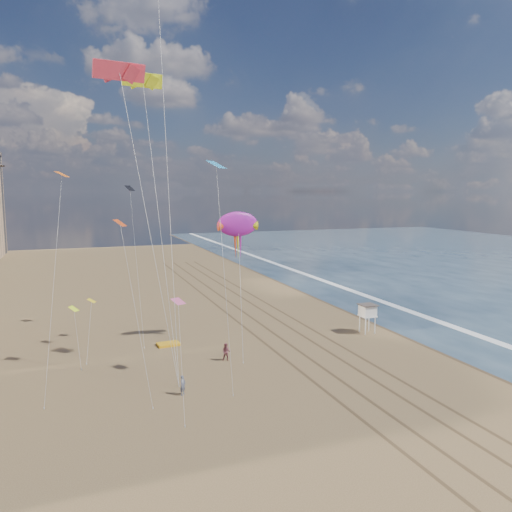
{
  "coord_description": "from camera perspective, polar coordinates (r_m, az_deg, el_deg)",
  "views": [
    {
      "loc": [
        -20.43,
        -25.73,
        16.63
      ],
      "look_at": [
        -1.52,
        26.0,
        9.5
      ],
      "focal_mm": 35.0,
      "sensor_mm": 36.0,
      "label": 1
    }
  ],
  "objects": [
    {
      "name": "ground",
      "position": [
        36.83,
        17.39,
        -19.82
      ],
      "size": [
        260.0,
        260.0,
        0.0
      ],
      "primitive_type": "plane",
      "color": "brown",
      "rests_on": "ground"
    },
    {
      "name": "wet_sand",
      "position": [
        78.44,
        10.66,
        -4.99
      ],
      "size": [
        260.0,
        260.0,
        0.0
      ],
      "primitive_type": "plane",
      "color": "#42301E",
      "rests_on": "ground"
    },
    {
      "name": "foam",
      "position": [
        80.63,
        13.24,
        -4.72
      ],
      "size": [
        260.0,
        260.0,
        0.0
      ],
      "primitive_type": "plane",
      "color": "white",
      "rests_on": "ground"
    },
    {
      "name": "tracks",
      "position": [
        62.54,
        2.26,
        -8.04
      ],
      "size": [
        7.68,
        120.0,
        0.01
      ],
      "color": "brown",
      "rests_on": "ground"
    },
    {
      "name": "lifeguard_stand",
      "position": [
        60.51,
        12.63,
        -6.15
      ],
      "size": [
        1.92,
        1.92,
        3.46
      ],
      "color": "white",
      "rests_on": "ground"
    },
    {
      "name": "grounded_kite",
      "position": [
        55.95,
        -9.98,
        -9.89
      ],
      "size": [
        2.5,
        1.72,
        0.27
      ],
      "primitive_type": "cube",
      "rotation": [
        0.0,
        0.0,
        0.09
      ],
      "color": "#FFAF15",
      "rests_on": "ground"
    },
    {
      "name": "show_kite",
      "position": [
        54.91,
        -2.1,
        3.63
      ],
      "size": [
        4.54,
        4.36,
        15.62
      ],
      "color": "#A719A3",
      "rests_on": "ground"
    },
    {
      "name": "kite_flyer_a",
      "position": [
        42.78,
        -8.36,
        -14.4
      ],
      "size": [
        0.71,
        0.7,
        1.64
      ],
      "primitive_type": "imported",
      "rotation": [
        0.0,
        0.0,
        0.75
      ],
      "color": "#55596D",
      "rests_on": "ground"
    },
    {
      "name": "kite_flyer_b",
      "position": [
        50.27,
        -3.42,
        -10.89
      ],
      "size": [
        1.06,
        0.97,
        1.77
      ],
      "primitive_type": "imported",
      "rotation": [
        0.0,
        0.0,
        -0.43
      ],
      "color": "#924A53",
      "rests_on": "ground"
    },
    {
      "name": "parafoils",
      "position": [
        54.2,
        -13.09,
        24.95
      ],
      "size": [
        8.6,
        11.81,
        14.53
      ],
      "color": "black",
      "rests_on": "ground"
    },
    {
      "name": "small_kites",
      "position": [
        50.73,
        -13.46,
        3.57
      ],
      "size": [
        15.33,
        18.31,
        15.72
      ],
      "color": "#2897D6",
      "rests_on": "ground"
    }
  ]
}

